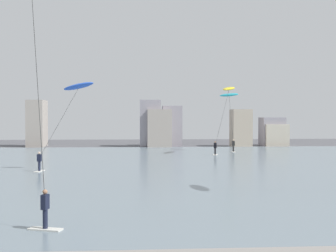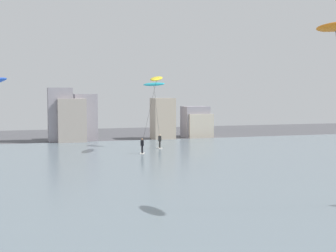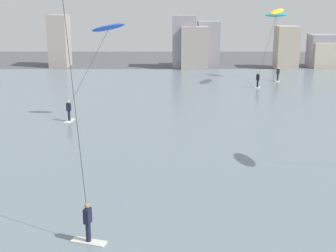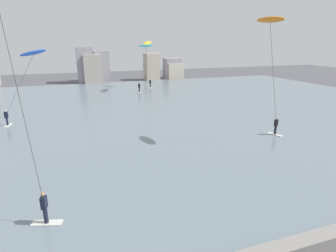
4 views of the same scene
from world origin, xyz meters
name	(u,v)px [view 2 (image 2 of 4)]	position (x,y,z in m)	size (l,w,h in m)	color
water_bay	(101,177)	(0.00, 30.68, 0.05)	(84.00, 52.00, 0.10)	slate
far_shore_buildings	(91,119)	(2.95, 58.99, 2.97)	(40.72, 6.06, 7.25)	#A89E93
kitesurfer_cyan	(155,91)	(9.08, 48.23, 6.79)	(2.75, 3.69, 7.80)	silver
kitesurfer_yellow	(155,84)	(7.88, 43.45, 7.54)	(3.56, 3.81, 8.39)	silver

